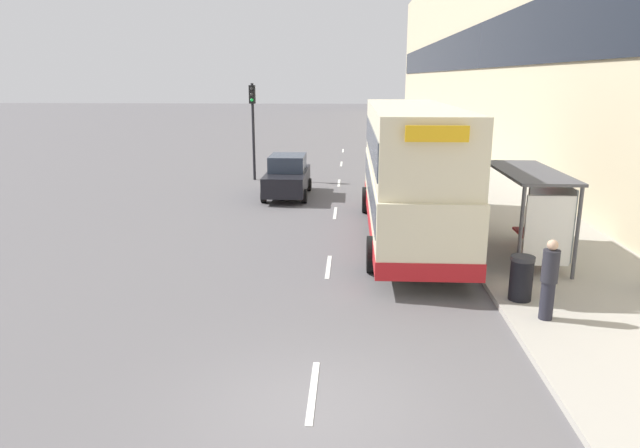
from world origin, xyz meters
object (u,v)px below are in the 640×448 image
at_px(bus_shelter, 537,199).
at_px(double_decker_bus_near, 410,170).
at_px(pedestrian_1, 549,279).
at_px(traffic_light_far_kerb, 253,116).
at_px(car_0, 287,176).
at_px(pedestrian_2, 463,200).
at_px(litter_bin, 521,278).

distance_m(bus_shelter, double_decker_bus_near, 4.11).
xyz_separation_m(pedestrian_1, traffic_light_far_kerb, (-9.19, 17.44, 2.25)).
bearing_deg(double_decker_bus_near, pedestrian_1, -70.82).
bearing_deg(traffic_light_far_kerb, car_0, -62.12).
relative_size(bus_shelter, pedestrian_1, 2.39).
bearing_deg(car_0, double_decker_bus_near, 125.14).
bearing_deg(double_decker_bus_near, pedestrian_2, 35.07).
bearing_deg(traffic_light_far_kerb, pedestrian_2, -46.38).
height_order(car_0, pedestrian_1, pedestrian_1).
distance_m(pedestrian_1, litter_bin, 1.17).
bearing_deg(litter_bin, double_decker_bus_near, 110.43).
height_order(bus_shelter, pedestrian_1, bus_shelter).
height_order(bus_shelter, double_decker_bus_near, double_decker_bus_near).
xyz_separation_m(bus_shelter, car_0, (-7.99, 9.09, -0.98)).
relative_size(double_decker_bus_near, car_0, 2.57).
distance_m(car_0, traffic_light_far_kerb, 5.24).
bearing_deg(pedestrian_2, bus_shelter, -71.96).
xyz_separation_m(pedestrian_2, traffic_light_far_kerb, (-8.92, 9.36, 2.28)).
distance_m(double_decker_bus_near, pedestrian_2, 2.80).
bearing_deg(bus_shelter, car_0, 131.31).
distance_m(double_decker_bus_near, litter_bin, 6.16).
bearing_deg(double_decker_bus_near, traffic_light_far_kerb, 122.50).
bearing_deg(traffic_light_far_kerb, bus_shelter, -52.41).
bearing_deg(litter_bin, pedestrian_2, 90.28).
bearing_deg(traffic_light_far_kerb, double_decker_bus_near, -57.50).
xyz_separation_m(car_0, traffic_light_far_kerb, (-2.18, 4.12, 2.39)).
xyz_separation_m(double_decker_bus_near, pedestrian_2, (2.04, 1.43, -1.28)).
xyz_separation_m(double_decker_bus_near, pedestrian_1, (2.31, -6.65, -1.25)).
bearing_deg(pedestrian_1, double_decker_bus_near, 109.18).
relative_size(double_decker_bus_near, pedestrian_1, 6.26).
bearing_deg(car_0, pedestrian_2, 142.14).
bearing_deg(pedestrian_2, pedestrian_1, -88.06).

